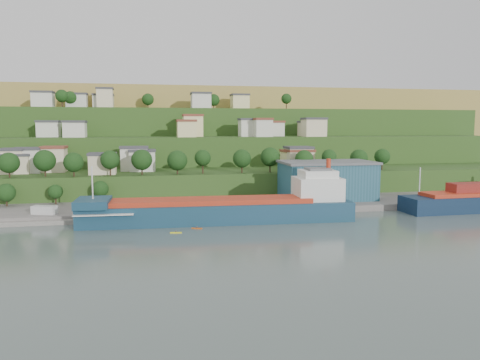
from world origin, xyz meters
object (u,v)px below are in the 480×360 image
object	(u,v)px
kayak_orange	(197,228)
cargo_ship_near	(227,211)
caravan	(44,211)
warehouse	(327,180)

from	to	relation	value
kayak_orange	cargo_ship_near	bearing A→B (deg)	62.76
caravan	kayak_orange	distance (m)	44.92
cargo_ship_near	warehouse	world-z (taller)	cargo_ship_near
warehouse	kayak_orange	size ratio (longest dim) A/B	11.12
cargo_ship_near	caravan	world-z (taller)	cargo_ship_near
warehouse	caravan	xyz separation A→B (m)	(-88.57, -11.09, -5.67)
caravan	kayak_orange	world-z (taller)	caravan
cargo_ship_near	warehouse	bearing A→B (deg)	32.61
kayak_orange	warehouse	bearing A→B (deg)	55.39
cargo_ship_near	caravan	bearing A→B (deg)	170.70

